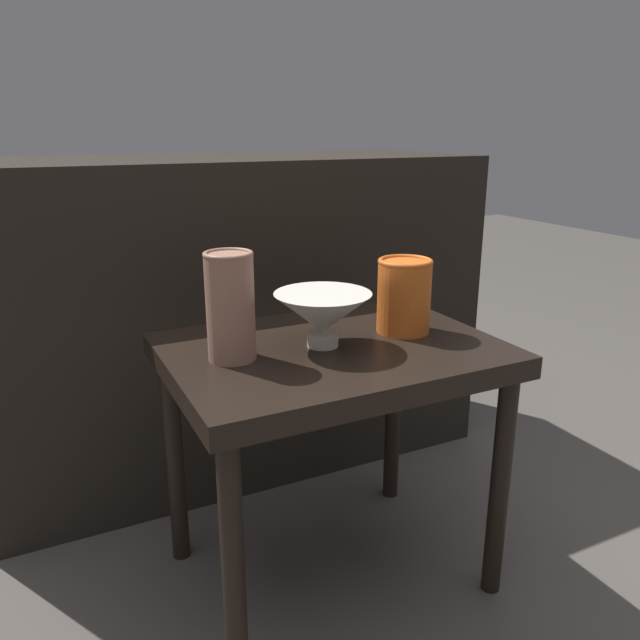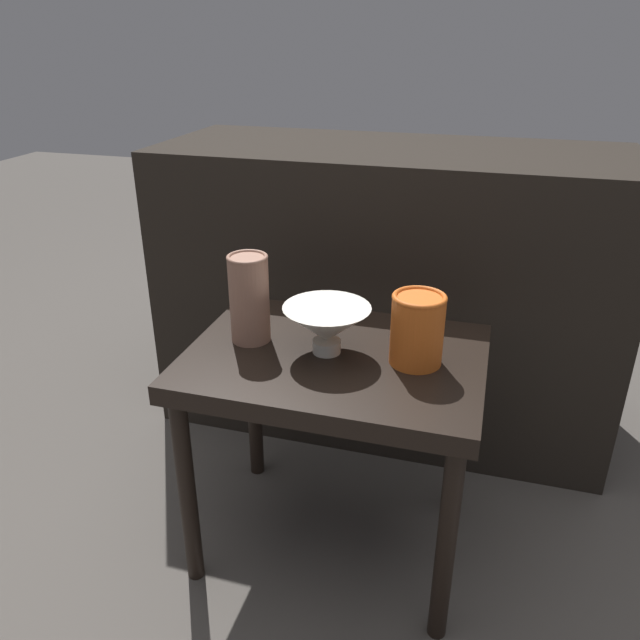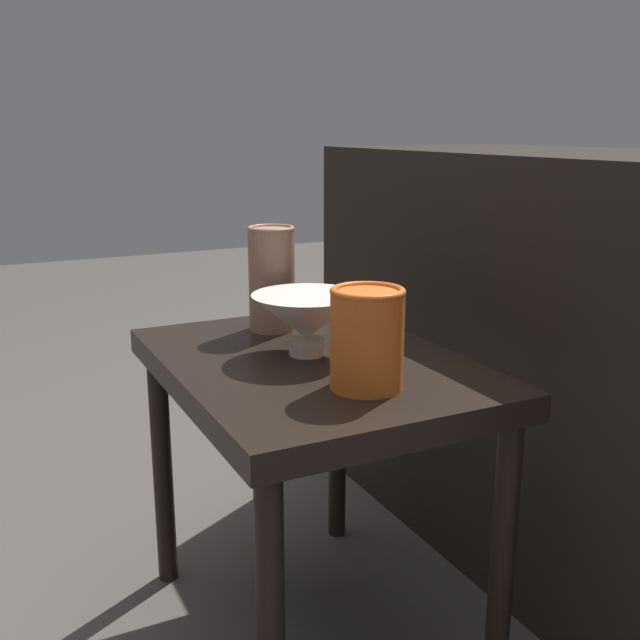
% 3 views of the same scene
% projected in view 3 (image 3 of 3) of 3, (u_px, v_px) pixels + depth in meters
% --- Properties ---
extents(ground_plane, '(8.00, 8.00, 0.00)m').
position_uv_depth(ground_plane, '(313.00, 628.00, 1.29)').
color(ground_plane, '#4C4742').
extents(table, '(0.59, 0.44, 0.49)m').
position_uv_depth(table, '(312.00, 397.00, 1.19)').
color(table, black).
rests_on(table, ground_plane).
extents(couch_backdrop, '(1.24, 0.50, 0.80)m').
position_uv_depth(couch_backdrop, '(583.00, 363.00, 1.45)').
color(couch_backdrop, black).
rests_on(couch_backdrop, ground_plane).
extents(bowl, '(0.17, 0.17, 0.10)m').
position_uv_depth(bowl, '(307.00, 318.00, 1.17)').
color(bowl, silver).
rests_on(bowl, table).
extents(vase_textured_left, '(0.08, 0.08, 0.18)m').
position_uv_depth(vase_textured_left, '(272.00, 278.00, 1.31)').
color(vase_textured_left, '#996B56').
rests_on(vase_textured_left, table).
extents(vase_colorful_right, '(0.10, 0.10, 0.14)m').
position_uv_depth(vase_colorful_right, '(367.00, 337.00, 1.02)').
color(vase_colorful_right, orange).
rests_on(vase_colorful_right, table).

